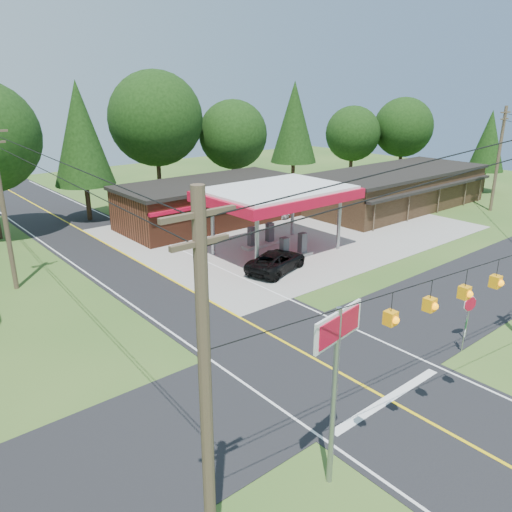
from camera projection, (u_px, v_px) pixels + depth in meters
ground at (321, 363)px, 22.42m from camera, size 120.00×120.00×0.00m
main_highway at (321, 363)px, 22.41m from camera, size 8.00×120.00×0.02m
cross_road at (321, 363)px, 22.41m from camera, size 70.00×7.00×0.02m
lane_center_yellow at (321, 362)px, 22.41m from camera, size 0.15×110.00×0.00m
gas_canopy at (277, 196)px, 35.91m from camera, size 10.60×7.40×4.88m
convenience_store at (210, 202)px, 44.53m from camera, size 16.40×7.55×3.80m
strip_building at (397, 188)px, 50.34m from camera, size 20.40×8.75×3.80m
utility_pole_near_left at (206, 394)px, 11.34m from camera, size 1.80×0.30×10.00m
utility_pole_far_left at (3, 205)px, 28.95m from camera, size 1.80×0.30×10.00m
utility_pole_far_right at (498, 158)px, 47.84m from camera, size 1.80×0.30×10.00m
overhead_beacons at (450, 277)px, 15.43m from camera, size 17.04×2.04×1.03m
treeline_backdrop at (101, 145)px, 37.90m from camera, size 70.27×51.59×13.30m
suv_car at (276, 261)px, 33.26m from camera, size 6.20×6.20×1.39m
sedan_car at (271, 211)px, 46.82m from camera, size 5.08×5.08×1.28m
big_stop_sign at (336, 359)px, 14.32m from camera, size 2.22×0.43×6.01m
octagonal_stop_sign at (470, 308)px, 23.90m from camera, size 0.80×0.25×2.33m
route_sign_post at (465, 331)px, 23.01m from camera, size 0.36×0.18×1.88m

